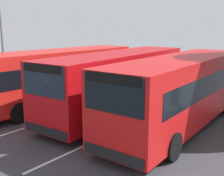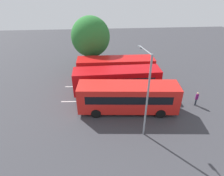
# 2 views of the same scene
# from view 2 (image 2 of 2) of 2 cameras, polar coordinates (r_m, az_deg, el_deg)

# --- Properties ---
(ground_plane) EXTENTS (68.94, 68.94, 0.00)m
(ground_plane) POSITION_cam_2_polar(r_m,az_deg,el_deg) (24.17, 2.01, -1.52)
(ground_plane) COLOR #38383D
(bus_far_left) EXTENTS (10.71, 3.40, 3.23)m
(bus_far_left) POSITION_cam_2_polar(r_m,az_deg,el_deg) (20.21, 4.92, -2.70)
(bus_far_left) COLOR red
(bus_far_left) RESTS_ON ground
(bus_center_left) EXTENTS (10.59, 2.82, 3.23)m
(bus_center_left) POSITION_cam_2_polar(r_m,az_deg,el_deg) (23.38, 1.52, 2.36)
(bus_center_left) COLOR #B70C11
(bus_center_left) RESTS_ON ground
(bus_center_right) EXTENTS (10.58, 2.80, 3.23)m
(bus_center_right) POSITION_cam_2_polar(r_m,az_deg,el_deg) (26.55, 1.20, 5.99)
(bus_center_right) COLOR red
(bus_center_right) RESTS_ON ground
(pedestrian) EXTENTS (0.45, 0.45, 1.68)m
(pedestrian) POSITION_cam_2_polar(r_m,az_deg,el_deg) (23.50, 24.15, -2.69)
(pedestrian) COLOR #232833
(pedestrian) RESTS_ON ground
(street_lamp) EXTENTS (0.69, 2.54, 7.92)m
(street_lamp) POSITION_cam_2_polar(r_m,az_deg,el_deg) (16.07, 10.38, -0.98)
(street_lamp) COLOR gray
(street_lamp) RESTS_ON ground
(depot_tree) EXTENTS (5.76, 5.19, 8.06)m
(depot_tree) POSITION_cam_2_polar(r_m,az_deg,el_deg) (29.48, -6.45, 15.04)
(depot_tree) COLOR #4C3823
(depot_tree) RESTS_ON ground
(lane_stripe_outer_left) EXTENTS (14.03, 0.86, 0.01)m
(lane_stripe_outer_left) POSITION_cam_2_polar(r_m,az_deg,el_deg) (22.70, 2.50, -3.87)
(lane_stripe_outer_left) COLOR silver
(lane_stripe_outer_left) RESTS_ON ground
(lane_stripe_inner_left) EXTENTS (14.03, 0.86, 0.01)m
(lane_stripe_inner_left) POSITION_cam_2_polar(r_m,az_deg,el_deg) (25.67, 1.59, 0.59)
(lane_stripe_inner_left) COLOR silver
(lane_stripe_inner_left) RESTS_ON ground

